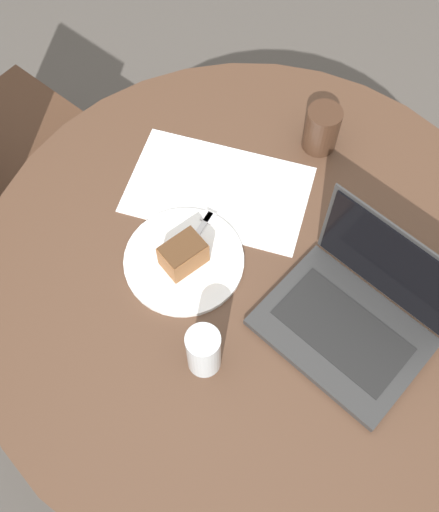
{
  "coord_description": "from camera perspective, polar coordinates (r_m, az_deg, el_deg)",
  "views": [
    {
      "loc": [
        -0.0,
        -0.56,
        1.86
      ],
      "look_at": [
        -0.07,
        0.0,
        0.78
      ],
      "focal_mm": 42.0,
      "sensor_mm": 36.0,
      "label": 1
    }
  ],
  "objects": [
    {
      "name": "plate",
      "position": [
        1.27,
        -3.28,
        -0.26
      ],
      "size": [
        0.25,
        0.25,
        0.01
      ],
      "color": "white",
      "rests_on": "dining_table"
    },
    {
      "name": "fork",
      "position": [
        1.28,
        -2.16,
        1.94
      ],
      "size": [
        0.08,
        0.17,
        0.0
      ],
      "rotation": [
        0.0,
        0.0,
        7.48
      ],
      "color": "silver",
      "rests_on": "plate"
    },
    {
      "name": "dining_table",
      "position": [
        1.39,
        3.0,
        -3.87
      ],
      "size": [
        1.19,
        1.19,
        0.74
      ],
      "color": "#4C3323",
      "rests_on": "ground_plane"
    },
    {
      "name": "coffee_glass",
      "position": [
        1.41,
        9.8,
        11.84
      ],
      "size": [
        0.08,
        0.08,
        0.11
      ],
      "color": "#3D2619",
      "rests_on": "dining_table"
    },
    {
      "name": "paper_document",
      "position": [
        1.36,
        -0.04,
        6.35
      ],
      "size": [
        0.44,
        0.3,
        0.0
      ],
      "rotation": [
        0.0,
        0.0,
        -0.17
      ],
      "color": "white",
      "rests_on": "dining_table"
    },
    {
      "name": "water_glass",
      "position": [
        1.12,
        -1.42,
        -9.05
      ],
      "size": [
        0.07,
        0.07,
        0.13
      ],
      "color": "silver",
      "rests_on": "dining_table"
    },
    {
      "name": "laptop",
      "position": [
        1.2,
        12.88,
        -5.47
      ],
      "size": [
        0.4,
        0.38,
        0.24
      ],
      "rotation": [
        0.0,
        0.0,
        8.8
      ],
      "color": "#2D2D2D",
      "rests_on": "dining_table"
    },
    {
      "name": "cake_slice",
      "position": [
        1.23,
        -3.38,
        0.14
      ],
      "size": [
        0.11,
        0.11,
        0.07
      ],
      "rotation": [
        0.0,
        0.0,
        3.94
      ],
      "color": "brown",
      "rests_on": "plate"
    },
    {
      "name": "ground_plane",
      "position": [
        1.95,
        2.17,
        -10.98
      ],
      "size": [
        12.0,
        12.0,
        0.0
      ],
      "primitive_type": "plane",
      "color": "#4C4742"
    }
  ]
}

